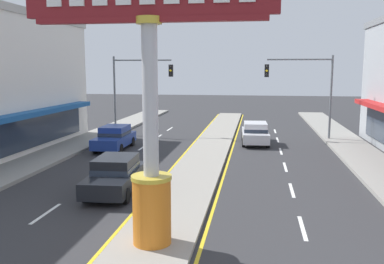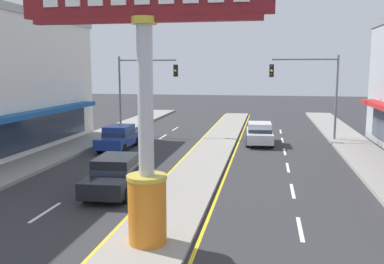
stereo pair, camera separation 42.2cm
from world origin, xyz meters
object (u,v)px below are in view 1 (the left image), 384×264
(traffic_light_left_side, at_px, (136,81))
(sedan_near_right_lane, at_px, (115,137))
(sedan_near_left_lane, at_px, (255,133))
(traffic_light_right_side, at_px, (306,82))
(sedan_far_right_lane, at_px, (115,174))
(district_sign, at_px, (150,96))

(traffic_light_left_side, xyz_separation_m, sedan_near_right_lane, (0.28, -6.05, -3.46))
(traffic_light_left_side, height_order, sedan_near_left_lane, traffic_light_left_side)
(sedan_near_right_lane, bearing_deg, traffic_light_left_side, 92.69)
(traffic_light_left_side, xyz_separation_m, traffic_light_right_side, (12.96, -0.58, 0.00))
(traffic_light_left_side, xyz_separation_m, sedan_far_right_lane, (3.58, -15.40, -3.46))
(sedan_near_right_lane, distance_m, sedan_near_left_lane, 9.70)
(district_sign, distance_m, traffic_light_right_side, 20.99)
(traffic_light_right_side, height_order, sedan_near_left_lane, traffic_light_right_side)
(traffic_light_right_side, relative_size, sedan_near_left_lane, 1.42)
(district_sign, bearing_deg, sedan_near_right_lane, 113.14)
(traffic_light_left_side, height_order, sedan_near_right_lane, traffic_light_left_side)
(sedan_far_right_lane, bearing_deg, traffic_light_right_side, 57.66)
(traffic_light_left_side, bearing_deg, district_sign, -72.49)
(district_sign, relative_size, traffic_light_left_side, 1.28)
(sedan_far_right_lane, relative_size, sedan_near_left_lane, 1.00)
(traffic_light_right_side, bearing_deg, sedan_near_right_lane, -156.69)
(district_sign, height_order, sedan_near_left_lane, district_sign)
(traffic_light_right_side, bearing_deg, traffic_light_left_side, 177.42)
(traffic_light_left_side, height_order, sedan_far_right_lane, traffic_light_left_side)
(traffic_light_left_side, bearing_deg, traffic_light_right_side, -2.58)
(sedan_far_right_lane, distance_m, sedan_near_left_lane, 13.98)
(traffic_light_right_side, bearing_deg, sedan_near_left_lane, -149.70)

